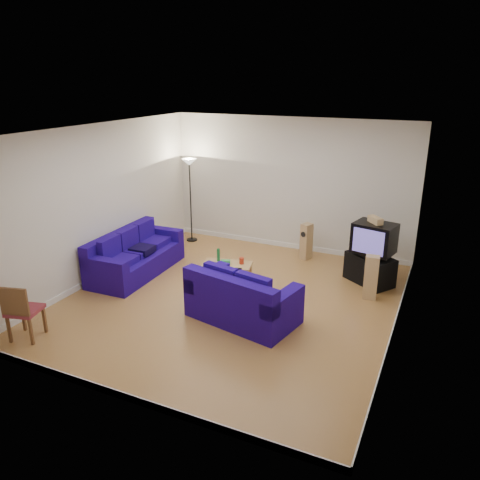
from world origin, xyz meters
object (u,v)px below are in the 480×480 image
at_px(coffee_table, 227,266).
at_px(television, 374,238).
at_px(sofa_loveseat, 241,302).
at_px(tv_stand, 370,269).
at_px(sofa_three_seat, 134,258).

height_order(coffee_table, television, television).
bearing_deg(sofa_loveseat, tv_stand, 67.51).
xyz_separation_m(sofa_loveseat, coffee_table, (-0.99, 1.47, -0.04)).
bearing_deg(sofa_loveseat, coffee_table, 135.76).
bearing_deg(television, sofa_three_seat, -148.95).
bearing_deg(television, sofa_loveseat, -112.11).
bearing_deg(sofa_three_seat, coffee_table, 101.62).
bearing_deg(sofa_three_seat, television, 105.98).
bearing_deg(sofa_loveseat, television, 66.61).
height_order(sofa_three_seat, tv_stand, sofa_three_seat).
bearing_deg(tv_stand, sofa_three_seat, -126.85).
xyz_separation_m(sofa_loveseat, television, (1.78, 2.54, 0.64)).
distance_m(sofa_loveseat, coffee_table, 1.77).
xyz_separation_m(sofa_three_seat, sofa_loveseat, (3.01, -0.98, 0.01)).
relative_size(sofa_loveseat, tv_stand, 2.07).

